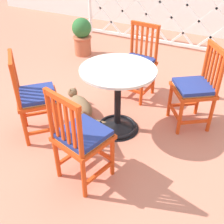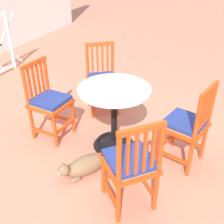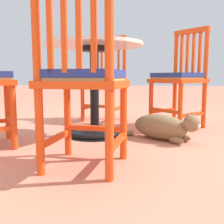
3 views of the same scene
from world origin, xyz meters
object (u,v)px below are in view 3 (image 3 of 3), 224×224
(cafe_table, at_px, (95,100))
(orange_chair_tucked_in, at_px, (105,79))
(tabby_cat, at_px, (164,127))
(orange_chair_near_fence, at_px, (83,81))
(orange_chair_at_corner, at_px, (179,79))

(cafe_table, distance_m, orange_chair_tucked_in, 0.78)
(orange_chair_tucked_in, xyz_separation_m, tabby_cat, (-0.58, 0.86, -0.35))
(orange_chair_near_fence, bearing_deg, orange_chair_tucked_in, -84.86)
(cafe_table, relative_size, orange_chair_tucked_in, 0.83)
(orange_chair_tucked_in, height_order, tabby_cat, orange_chair_tucked_in)
(cafe_table, xyz_separation_m, tabby_cat, (-0.55, 0.10, -0.19))
(orange_chair_at_corner, distance_m, orange_chair_tucked_in, 0.81)
(cafe_table, relative_size, tabby_cat, 1.08)
(cafe_table, distance_m, orange_chair_near_fence, 0.79)
(cafe_table, bearing_deg, tabby_cat, 169.96)
(orange_chair_at_corner, bearing_deg, cafe_table, 32.06)
(orange_chair_tucked_in, bearing_deg, orange_chair_near_fence, 95.14)
(cafe_table, height_order, tabby_cat, cafe_table)
(cafe_table, bearing_deg, orange_chair_near_fence, 97.30)
(cafe_table, xyz_separation_m, orange_chair_tucked_in, (0.04, -0.76, 0.16))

